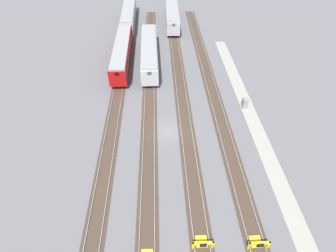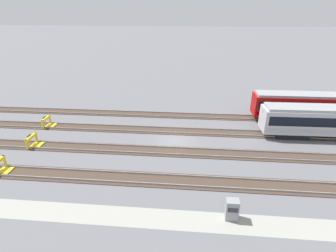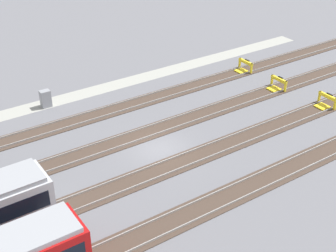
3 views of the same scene
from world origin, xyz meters
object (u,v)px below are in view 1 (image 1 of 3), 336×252
subway_car_front_row_centre (149,52)px  bumper_stop_near_inner_track (202,243)px  subway_car_front_row_leftmost (129,15)px  electrical_cabinet (245,103)px  subway_car_front_row_left_inner (172,14)px  subway_car_front_row_right_inner (122,53)px  bumper_stop_nearest_track (258,243)px

subway_car_front_row_centre → bumper_stop_near_inner_track: (-34.21, -5.12, -1.53)m
subway_car_front_row_leftmost → electrical_cabinet: (-32.85, -19.23, -1.24)m
subway_car_front_row_left_inner → subway_car_front_row_right_inner: bearing=151.8°
subway_car_front_row_leftmost → subway_car_front_row_right_inner: (-18.71, -0.04, 0.00)m
subway_car_front_row_right_inner → electrical_cabinet: (-14.14, -19.19, -1.24)m
subway_car_front_row_centre → bumper_stop_nearest_track: bearing=-163.5°
subway_car_front_row_leftmost → electrical_cabinet: bearing=-149.7°
bumper_stop_nearest_track → bumper_stop_near_inner_track: same height
subway_car_front_row_left_inner → electrical_cabinet: size_ratio=11.28×
bumper_stop_near_inner_track → electrical_cabinet: (20.07, -9.10, 0.29)m
subway_car_front_row_centre → electrical_cabinet: bearing=-134.8°
subway_car_front_row_leftmost → electrical_cabinet: size_ratio=11.28×
bumper_stop_nearest_track → subway_car_front_row_right_inner: bearing=23.7°
subway_car_front_row_left_inner → subway_car_front_row_right_inner: same height
subway_car_front_row_centre → electrical_cabinet: 20.09m
subway_car_front_row_left_inner → bumper_stop_nearest_track: size_ratio=9.01×
subway_car_front_row_right_inner → bumper_stop_near_inner_track: subway_car_front_row_right_inner is taller
subway_car_front_row_left_inner → subway_car_front_row_centre: same height
subway_car_front_row_left_inner → subway_car_front_row_right_inner: (-18.84, 10.10, 0.00)m
subway_car_front_row_left_inner → bumper_stop_nearest_track: bearing=-174.6°
subway_car_front_row_leftmost → bumper_stop_nearest_track: subway_car_front_row_leftmost is taller
subway_car_front_row_centre → bumper_stop_nearest_track: (-34.44, -10.19, -1.53)m
subway_car_front_row_right_inner → bumper_stop_nearest_track: subway_car_front_row_right_inner is taller
subway_car_front_row_centre → subway_car_front_row_right_inner: size_ratio=1.00×
bumper_stop_near_inner_track → electrical_cabinet: electrical_cabinet is taller
bumper_stop_near_inner_track → electrical_cabinet: bearing=-24.4°
subway_car_front_row_leftmost → subway_car_front_row_centre: (-18.71, -5.00, 0.00)m
subway_car_front_row_centre → subway_car_front_row_right_inner: 4.96m
subway_car_front_row_right_inner → electrical_cabinet: bearing=-126.4°
subway_car_front_row_centre → bumper_stop_near_inner_track: size_ratio=9.02×
bumper_stop_nearest_track → subway_car_front_row_centre: bearing=16.5°
subway_car_front_row_right_inner → bumper_stop_near_inner_track: size_ratio=9.01×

